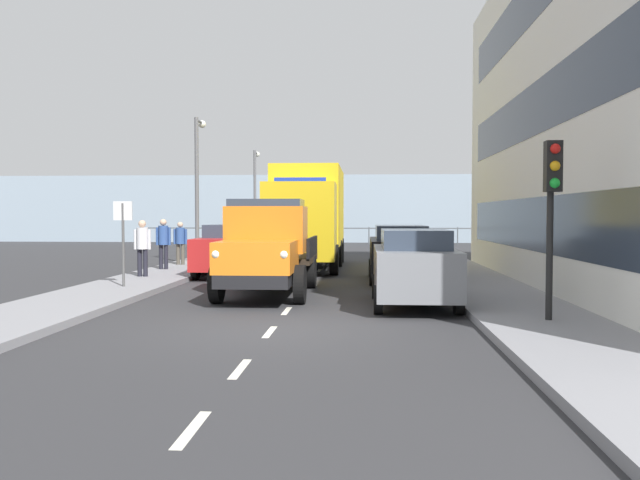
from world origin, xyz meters
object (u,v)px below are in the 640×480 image
at_px(traffic_light_near, 552,191).
at_px(pedestrian_strolling, 163,240).
at_px(car_grey_kerbside_near, 414,266).
at_px(pedestrian_with_bag, 142,243).
at_px(lamp_post_far, 255,189).
at_px(street_sign, 123,228).
at_px(pedestrian_near_railing, 180,240).
at_px(truck_vintage_orange, 267,249).
at_px(lorry_cargo_yellow, 308,214).
at_px(car_red_oppositeside_0, 232,249).
at_px(lamp_post_promenade, 198,175).
at_px(car_black_kerbside_1, 400,252).

bearing_deg(traffic_light_near, pedestrian_strolling, -45.06).
bearing_deg(car_grey_kerbside_near, pedestrian_with_bag, -31.99).
bearing_deg(lamp_post_far, street_sign, 90.37).
relative_size(pedestrian_near_railing, street_sign, 0.72).
distance_m(truck_vintage_orange, lorry_cargo_yellow, 8.71).
distance_m(car_red_oppositeside_0, pedestrian_with_bag, 3.03).
relative_size(pedestrian_near_railing, lamp_post_promenade, 0.28).
xyz_separation_m(pedestrian_strolling, street_sign, (-0.63, 5.42, 0.50)).
distance_m(truck_vintage_orange, street_sign, 4.01).
height_order(lorry_cargo_yellow, lamp_post_far, lamp_post_far).
height_order(truck_vintage_orange, lorry_cargo_yellow, lorry_cargo_yellow).
relative_size(car_grey_kerbside_near, lamp_post_promenade, 0.68).
bearing_deg(car_red_oppositeside_0, traffic_light_near, 129.14).
relative_size(truck_vintage_orange, car_black_kerbside_1, 1.31).
bearing_deg(truck_vintage_orange, pedestrian_near_railing, -60.94).
relative_size(lorry_cargo_yellow, car_grey_kerbside_near, 2.07).
height_order(truck_vintage_orange, car_red_oppositeside_0, truck_vintage_orange).
relative_size(truck_vintage_orange, lorry_cargo_yellow, 0.69).
bearing_deg(car_grey_kerbside_near, street_sign, -16.33).
xyz_separation_m(lamp_post_far, street_sign, (-0.14, 21.80, -1.94)).
xyz_separation_m(truck_vintage_orange, pedestrian_strolling, (4.54, -6.09, 0.00)).
bearing_deg(pedestrian_near_railing, car_red_oppositeside_0, 131.44).
height_order(truck_vintage_orange, street_sign, truck_vintage_orange).
xyz_separation_m(car_grey_kerbside_near, street_sign, (7.46, -2.18, 0.79)).
bearing_deg(lamp_post_promenade, pedestrian_strolling, 85.53).
height_order(lamp_post_promenade, lamp_post_far, lamp_post_promenade).
distance_m(car_black_kerbside_1, pedestrian_strolling, 8.36).
height_order(car_black_kerbside_1, street_sign, street_sign).
distance_m(lamp_post_promenade, lamp_post_far, 12.71).
bearing_deg(car_black_kerbside_1, lorry_cargo_yellow, -55.28).
relative_size(truck_vintage_orange, lamp_post_promenade, 0.97).
height_order(car_grey_kerbside_near, lamp_post_promenade, lamp_post_promenade).
bearing_deg(lamp_post_promenade, pedestrian_with_bag, 89.06).
relative_size(pedestrian_with_bag, traffic_light_near, 0.54).
bearing_deg(lorry_cargo_yellow, pedestrian_near_railing, 5.65).
height_order(traffic_light_near, lamp_post_promenade, lamp_post_promenade).
bearing_deg(pedestrian_with_bag, traffic_light_near, 142.90).
height_order(car_red_oppositeside_0, pedestrian_with_bag, pedestrian_with_bag).
xyz_separation_m(car_black_kerbside_1, street_sign, (7.46, 3.29, 0.79)).
relative_size(car_black_kerbside_1, traffic_light_near, 1.34).
relative_size(lorry_cargo_yellow, pedestrian_near_railing, 5.06).
xyz_separation_m(pedestrian_with_bag, street_sign, (-0.44, 2.75, 0.51)).
bearing_deg(car_red_oppositeside_0, car_black_kerbside_1, 166.80).
bearing_deg(street_sign, lamp_post_far, -89.63).
xyz_separation_m(truck_vintage_orange, car_black_kerbside_1, (-3.54, -3.96, -0.28)).
height_order(car_black_kerbside_1, lamp_post_far, lamp_post_far).
relative_size(car_red_oppositeside_0, traffic_light_near, 1.28).
height_order(lorry_cargo_yellow, car_black_kerbside_1, lorry_cargo_yellow).
distance_m(car_grey_kerbside_near, traffic_light_near, 3.85).
relative_size(truck_vintage_orange, car_red_oppositeside_0, 1.38).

